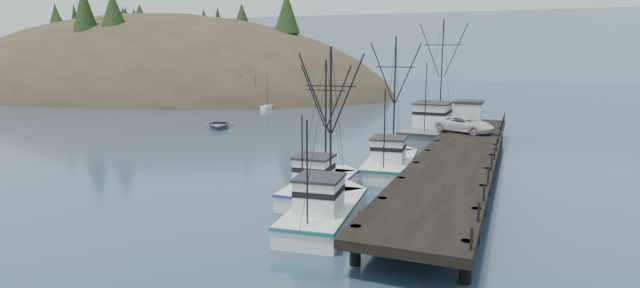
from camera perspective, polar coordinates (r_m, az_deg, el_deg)
The scene contains 13 objects.
ground at distance 33.38m, azimuth -12.89°, elevation -7.67°, with size 400.00×400.00×0.00m, color navy.
pier at distance 43.03m, azimuth 15.58°, elevation -1.34°, with size 6.00×44.00×2.00m.
headland at distance 140.88m, azimuth -19.89°, elevation 3.96°, with size 134.80×78.00×51.00m.
distant_ridge at distance 196.38m, azimuth 19.47°, elevation 7.04°, with size 360.00×40.00×26.00m, color #9EB2C6.
distant_ridge_far at distance 219.08m, azimuth 6.38°, elevation 7.89°, with size 180.00×25.00×18.00m, color silver.
moored_sailboats at distance 96.80m, azimuth -9.04°, elevation 4.59°, with size 20.07×14.47×6.35m.
trawler_near at distance 30.45m, azimuth 0.70°, elevation -7.57°, with size 4.38×10.77×10.93m.
trawler_mid at distance 35.73m, azimuth 0.15°, elevation -4.80°, with size 3.49×9.90×10.03m.
trawler_far at distance 43.58m, azimuth 8.11°, elevation -2.07°, with size 4.69×11.70×11.85m.
work_vessel at distance 60.34m, azimuth 13.13°, elevation 1.69°, with size 5.95×17.48×14.35m.
pier_shed at distance 58.75m, azimuth 16.62°, elevation 3.44°, with size 3.00×3.20×2.80m.
pickup_truck at distance 53.64m, azimuth 16.19°, elevation 2.18°, with size 2.76×5.98×1.66m, color silver.
motorboat at distance 68.90m, azimuth -11.50°, elevation 1.81°, with size 4.10×5.74×1.19m, color slate.
Camera 1 is at (18.30, -25.93, 10.34)m, focal length 28.00 mm.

